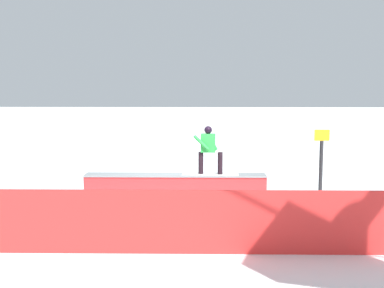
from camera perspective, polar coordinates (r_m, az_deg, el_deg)
ground_plane at (r=13.84m, az=-1.98°, el=-6.76°), size 120.00×120.00×0.00m
grind_box at (r=13.76m, az=-1.98°, el=-5.34°), size 5.15×0.62×0.77m
snowboarder at (r=13.55m, az=2.00°, el=-0.54°), size 1.61×0.43×1.38m
safety_fence at (r=9.50m, az=-3.56°, el=-9.22°), size 9.65×0.14×1.27m
trail_marker at (r=13.40m, az=15.06°, el=-2.54°), size 0.40×0.10×2.11m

